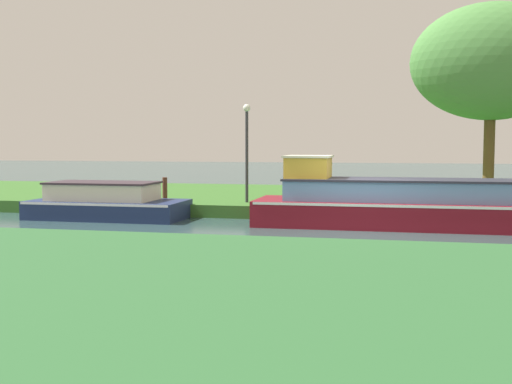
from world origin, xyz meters
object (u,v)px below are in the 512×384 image
maroon_barge (410,204)px  navy_narrowboat (106,203)px  mooring_post_near (165,190)px  willow_tree_left (492,62)px  lamp_post (247,141)px

maroon_barge → navy_narrowboat: (-9.08, 0.00, -0.15)m
navy_narrowboat → mooring_post_near: (1.38, 1.40, 0.33)m
willow_tree_left → navy_narrowboat: bearing=-159.6°
navy_narrowboat → lamp_post: 4.84m
lamp_post → mooring_post_near: bearing=-166.6°
maroon_barge → mooring_post_near: size_ratio=11.29×
navy_narrowboat → mooring_post_near: bearing=45.4°
maroon_barge → lamp_post: (-5.11, 2.02, 1.75)m
navy_narrowboat → willow_tree_left: willow_tree_left is taller
mooring_post_near → lamp_post: bearing=13.4°
maroon_barge → navy_narrowboat: maroon_barge is taller
maroon_barge → lamp_post: size_ratio=2.90×
lamp_post → mooring_post_near: lamp_post is taller
maroon_barge → navy_narrowboat: size_ratio=1.92×
mooring_post_near → navy_narrowboat: bearing=-134.6°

